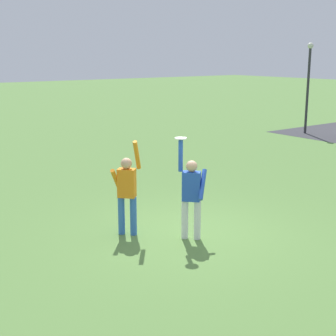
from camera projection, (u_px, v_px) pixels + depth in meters
name	position (u px, v px, depth m)	size (l,w,h in m)	color
ground_plane	(188.00, 234.00, 10.29)	(120.00, 120.00, 0.00)	#567F3D
person_catcher	(191.00, 193.00, 9.80)	(0.56, 0.56, 2.08)	silver
person_defender	(127.00, 190.00, 10.05)	(0.65, 0.65, 2.05)	#3366B7
frisbee_disc	(181.00, 138.00, 9.59)	(0.24, 0.24, 0.02)	white
lamppost_by_lot	(308.00, 79.00, 22.93)	(0.28, 0.28, 4.26)	#2D2D33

